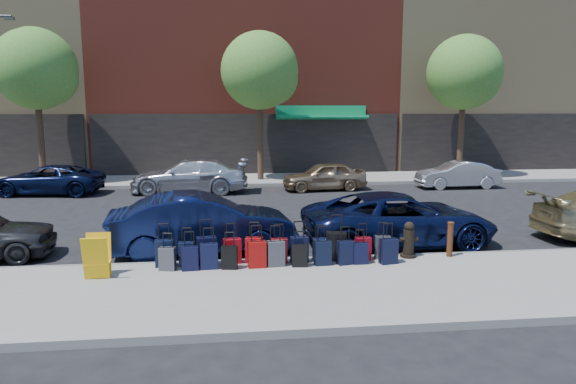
{
  "coord_description": "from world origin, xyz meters",
  "views": [
    {
      "loc": [
        -1.0,
        -16.24,
        3.67
      ],
      "look_at": [
        0.66,
        -1.5,
        1.26
      ],
      "focal_mm": 32.0,
      "sensor_mm": 36.0,
      "label": 1
    }
  ],
  "objects": [
    {
      "name": "suitcase_front_8",
      "position": [
        1.44,
        -4.77,
        0.49
      ],
      "size": [
        0.48,
        0.31,
        1.08
      ],
      "rotation": [
        0.0,
        0.0,
        -0.15
      ],
      "color": "black",
      "rests_on": "sidewalk_near"
    },
    {
      "name": "suitcase_front_7",
      "position": [
        1.06,
        -4.77,
        0.42
      ],
      "size": [
        0.36,
        0.2,
        0.85
      ],
      "rotation": [
        0.0,
        0.0,
        -0.03
      ],
      "color": "black",
      "rests_on": "sidewalk_near"
    },
    {
      "name": "car_near_2",
      "position": [
        3.5,
        -3.11,
        0.72
      ],
      "size": [
        5.35,
        2.76,
        1.44
      ],
      "primitive_type": "imported",
      "rotation": [
        0.0,
        0.0,
        1.64
      ],
      "color": "#0D153B",
      "rests_on": "ground"
    },
    {
      "name": "suitcase_back_3",
      "position": [
        -1.06,
        -5.16,
        0.41
      ],
      "size": [
        0.37,
        0.25,
        0.83
      ],
      "rotation": [
        0.0,
        0.0,
        -0.15
      ],
      "color": "black",
      "rests_on": "sidewalk_near"
    },
    {
      "name": "suitcase_back_7",
      "position": [
        1.05,
        -5.11,
        0.43
      ],
      "size": [
        0.39,
        0.24,
        0.89
      ],
      "rotation": [
        0.0,
        0.0,
        0.06
      ],
      "color": "black",
      "rests_on": "sidewalk_near"
    },
    {
      "name": "suitcase_front_2",
      "position": [
        -1.58,
        -4.8,
        0.48
      ],
      "size": [
        0.46,
        0.3,
        1.04
      ],
      "rotation": [
        0.0,
        0.0,
        0.16
      ],
      "color": "black",
      "rests_on": "sidewalk_near"
    },
    {
      "name": "suitcase_back_2",
      "position": [
        -1.51,
        -5.1,
        0.44
      ],
      "size": [
        0.4,
        0.25,
        0.92
      ],
      "rotation": [
        0.0,
        0.0,
        0.06
      ],
      "color": "black",
      "rests_on": "sidewalk_near"
    },
    {
      "name": "sidewalk_far",
      "position": [
        0.0,
        10.0,
        0.07
      ],
      "size": [
        60.0,
        4.0,
        0.15
      ],
      "primitive_type": "cube",
      "color": "gray",
      "rests_on": "ground"
    },
    {
      "name": "tree_right",
      "position": [
        11.14,
        9.5,
        5.41
      ],
      "size": [
        3.8,
        3.8,
        7.27
      ],
      "color": "black",
      "rests_on": "sidewalk_far"
    },
    {
      "name": "suitcase_front_1",
      "position": [
        -2.02,
        -4.8,
        0.42
      ],
      "size": [
        0.36,
        0.2,
        0.87
      ],
      "rotation": [
        0.0,
        0.0,
        -0.01
      ],
      "color": "black",
      "rests_on": "sidewalk_near"
    },
    {
      "name": "suitcase_back_0",
      "position": [
        -2.42,
        -5.11,
        0.41
      ],
      "size": [
        0.38,
        0.26,
        0.83
      ],
      "rotation": [
        0.0,
        0.0,
        -0.19
      ],
      "color": "#3E3E44",
      "rests_on": "sidewalk_near"
    },
    {
      "name": "suitcase_back_8",
      "position": [
        1.58,
        -5.12,
        0.42
      ],
      "size": [
        0.4,
        0.28,
        0.88
      ],
      "rotation": [
        0.0,
        0.0,
        0.19
      ],
      "color": "black",
      "rests_on": "sidewalk_near"
    },
    {
      "name": "suitcase_back_9",
      "position": [
        1.92,
        -5.12,
        0.4
      ],
      "size": [
        0.34,
        0.2,
        0.8
      ],
      "rotation": [
        0.0,
        0.0,
        0.03
      ],
      "color": "black",
      "rests_on": "sidewalk_near"
    },
    {
      "name": "suitcase_back_10",
      "position": [
        2.57,
        -5.17,
        0.44
      ],
      "size": [
        0.43,
        0.29,
        0.94
      ],
      "rotation": [
        0.0,
        0.0,
        0.17
      ],
      "color": "black",
      "rests_on": "sidewalk_near"
    },
    {
      "name": "ground",
      "position": [
        0.0,
        0.0,
        0.0
      ],
      "size": [
        120.0,
        120.0,
        0.0
      ],
      "primitive_type": "plane",
      "color": "black",
      "rests_on": "ground"
    },
    {
      "name": "suitcase_front_10",
      "position": [
        2.56,
        -4.76,
        0.42
      ],
      "size": [
        0.39,
        0.25,
        0.87
      ],
      "rotation": [
        0.0,
        0.0,
        -0.15
      ],
      "color": "#36363B",
      "rests_on": "sidewalk_near"
    },
    {
      "name": "suitcase_front_5",
      "position": [
        0.08,
        -4.81,
        0.43
      ],
      "size": [
        0.38,
        0.21,
        0.9
      ],
      "rotation": [
        0.0,
        0.0,
        0.01
      ],
      "color": "maroon",
      "rests_on": "sidewalk_near"
    },
    {
      "name": "suitcase_front_4",
      "position": [
        -0.5,
        -4.76,
        0.45
      ],
      "size": [
        0.43,
        0.29,
        0.95
      ],
      "rotation": [
        0.0,
        0.0,
        -0.19
      ],
      "color": "#A60A0D",
      "rests_on": "sidewalk_near"
    },
    {
      "name": "display_rack",
      "position": [
        -3.82,
        -5.47,
        0.6
      ],
      "size": [
        0.53,
        0.58,
        0.92
      ],
      "rotation": [
        0.0,
        0.0,
        0.04
      ],
      "color": "yellow",
      "rests_on": "sidewalk_near"
    },
    {
      "name": "car_far_1",
      "position": [
        -2.82,
        6.53,
        0.74
      ],
      "size": [
        5.29,
        2.51,
        1.49
      ],
      "primitive_type": "imported",
      "rotation": [
        0.0,
        0.0,
        -1.65
      ],
      "color": "silver",
      "rests_on": "ground"
    },
    {
      "name": "building_center",
      "position": [
        0.0,
        17.99,
        9.98
      ],
      "size": [
        17.0,
        12.85,
        20.0
      ],
      "color": "maroon",
      "rests_on": "ground"
    },
    {
      "name": "suitcase_back_1",
      "position": [
        -1.93,
        -5.16,
        0.42
      ],
      "size": [
        0.38,
        0.24,
        0.86
      ],
      "rotation": [
        0.0,
        0.0,
        0.09
      ],
      "color": "black",
      "rests_on": "sidewalk_near"
    },
    {
      "name": "suitcase_front_6",
      "position": [
        0.55,
        -4.84,
        0.45
      ],
      "size": [
        0.42,
        0.27,
        0.97
      ],
      "rotation": [
        0.0,
        0.0,
        0.12
      ],
      "color": "black",
      "rests_on": "sidewalk_near"
    },
    {
      "name": "curb_far",
      "position": [
        0.0,
        7.98,
        0.07
      ],
      "size": [
        60.0,
        0.08,
        0.15
      ],
      "primitive_type": "cube",
      "color": "gray",
      "rests_on": "ground"
    },
    {
      "name": "bollard",
      "position": [
        4.21,
        -4.77,
        0.58
      ],
      "size": [
        0.16,
        0.16,
        0.84
      ],
      "color": "#38190C",
      "rests_on": "sidewalk_near"
    },
    {
      "name": "car_far_2",
      "position": [
        3.22,
        6.56,
        0.65
      ],
      "size": [
        3.91,
        1.85,
        1.29
      ],
      "primitive_type": "imported",
      "rotation": [
        0.0,
        0.0,
        -1.48
      ],
      "color": "#9C815F",
      "rests_on": "ground"
    },
    {
      "name": "tree_left",
      "position": [
        -9.86,
        9.5,
        5.41
      ],
      "size": [
        3.8,
        3.8,
        7.27
      ],
      "color": "black",
      "rests_on": "sidewalk_far"
    },
    {
      "name": "car_near_1",
      "position": [
        -1.74,
        -3.31,
        0.77
      ],
      "size": [
        4.85,
        2.19,
        1.54
      ],
      "primitive_type": "imported",
      "rotation": [
        0.0,
        0.0,
        1.69
      ],
      "color": "#0D163D",
      "rests_on": "ground"
    },
    {
      "name": "sidewalk_near",
      "position": [
        0.0,
        -6.5,
        0.07
      ],
      "size": [
        60.0,
        4.0,
        0.15
      ],
      "primitive_type": "cube",
      "color": "gray",
      "rests_on": "ground"
    },
    {
      "name": "suitcase_back_6",
      "position": [
        0.51,
        -5.16,
        0.4
      ],
      "size": [
        0.36,
        0.23,
        0.81
      ],
      "rotation": [
        0.0,
        0.0,
        -0.1
      ],
      "color": "black",
      "rests_on": "sidewalk_near"
    },
    {
      "name": "car_far_0",
      "position": [
        -8.87,
        6.76,
        0.63
      ],
      "size": [
        4.78,
        2.62,
        1.27
      ],
      "primitive_type": "imported",
      "rotation": [
        0.0,
        0.0,
        -1.69
      ],
      "color": "black",
      "rests_on": "ground"
    },
    {
      "name": "fire_hydrant",
      "position": [
        3.21,
        -4.7,
        0.55
      ],
      "size": [
        0.43,
        0.39,
        0.86
      ],
      "rotation": [
        0.0,
        0.0,
        -0.0
      ],
      "color": "black",
      "rests_on": "sidewalk_near"
    },
    {
      "name": "suitcase_front_9",
      "position": [
        2.06,
        -4.82,
        0.42
      ],
      "size": [
        0.38,
        0.23,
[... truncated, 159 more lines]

